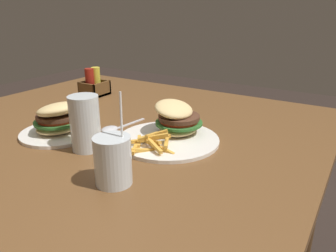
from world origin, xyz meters
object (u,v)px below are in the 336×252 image
Objects in this scene: beer_glass at (85,124)px; juice_glass at (113,162)px; spoon at (112,129)px; meal_plate_near at (173,127)px; meal_plate_far at (58,122)px; condiment_caddy at (94,85)px.

beer_glass is 0.21m from juice_glass.
beer_glass is at bearing 21.16° from spoon.
meal_plate_far is (-0.16, 0.30, 0.01)m from meal_plate_near.
beer_glass reaches higher than meal_plate_near.
meal_plate_near is at bearing -113.84° from condiment_caddy.
condiment_caddy is (0.40, 0.24, 0.00)m from meal_plate_far.
juice_glass reaches higher than meal_plate_far.
condiment_caddy reaches higher than meal_plate_near.
spoon is (0.24, 0.22, -0.04)m from juice_glass.
meal_plate_near is 1.47× the size of juice_glass.
beer_glass is 0.66× the size of meal_plate_far.
juice_glass is 0.36m from meal_plate_far.
meal_plate_far is (0.13, 0.33, -0.01)m from juice_glass.
spoon is at bearing -46.40° from meal_plate_far.
condiment_caddy reaches higher than meal_plate_far.
condiment_caddy is at bearing -122.58° from spoon.
beer_glass is 0.81× the size of spoon.
beer_glass is 0.73× the size of juice_glass.
juice_glass reaches higher than meal_plate_near.
beer_glass reaches higher than spoon.
meal_plate_far is at bearing 68.07° from juice_glass.
juice_glass is 0.33m from spoon.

